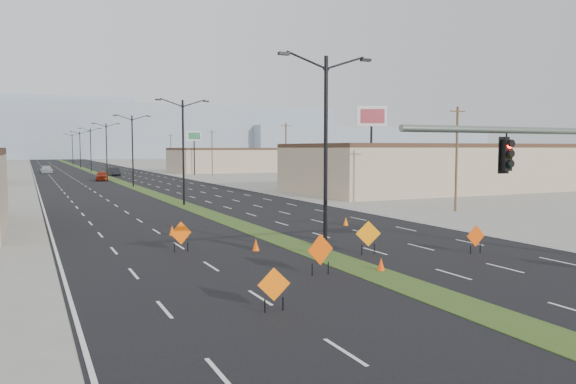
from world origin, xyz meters
name	(u,v)px	position (x,y,z in m)	size (l,w,h in m)	color
ground	(510,323)	(0.00, 0.00, 0.00)	(600.00, 600.00, 0.00)	gray
road_surface	(105,176)	(0.00, 100.00, 0.00)	(25.00, 400.00, 0.02)	black
median_strip	(105,176)	(0.00, 100.00, 0.00)	(2.00, 400.00, 0.04)	#294A1A
building_se_near	(433,169)	(34.00, 45.00, 2.75)	(36.00, 18.00, 5.50)	tan
building_se_far	(266,161)	(38.00, 110.00, 2.50)	(44.00, 16.00, 5.00)	tan
mesa_center	(134,132)	(40.00, 300.00, 14.00)	(220.00, 50.00, 28.00)	#8795A8
mesa_east	(363,142)	(180.00, 290.00, 9.00)	(160.00, 50.00, 18.00)	#8795A8
streetlight_0	(326,149)	(0.00, 12.00, 5.42)	(5.15, 0.24, 10.02)	black
streetlight_1	(183,149)	(0.00, 40.00, 5.42)	(5.15, 0.24, 10.02)	black
streetlight_2	(133,148)	(0.00, 68.00, 5.42)	(5.15, 0.24, 10.02)	black
streetlight_3	(107,148)	(0.00, 96.00, 5.42)	(5.15, 0.24, 10.02)	black
streetlight_4	(91,148)	(0.00, 124.00, 5.42)	(5.15, 0.24, 10.02)	black
streetlight_5	(80,148)	(0.00, 152.00, 5.42)	(5.15, 0.24, 10.02)	black
streetlight_6	(72,148)	(0.00, 180.00, 5.42)	(5.15, 0.24, 10.02)	black
utility_pole_0	(457,157)	(20.00, 25.00, 4.67)	(1.60, 0.20, 9.00)	#4C3823
utility_pole_1	(286,154)	(20.00, 60.00, 4.67)	(1.60, 0.20, 9.00)	#4C3823
utility_pole_2	(212,152)	(20.00, 95.00, 4.67)	(1.60, 0.20, 9.00)	#4C3823
utility_pole_3	(171,151)	(20.00, 130.00, 4.67)	(1.60, 0.20, 9.00)	#4C3823
car_left	(102,176)	(-2.18, 85.45, 0.82)	(1.94, 4.83, 1.65)	maroon
car_mid	(114,172)	(2.00, 101.41, 0.82)	(1.73, 4.95, 1.63)	black
car_far	(46,170)	(-9.69, 118.53, 0.82)	(2.29, 5.63, 1.63)	#A8ADB1
construction_sign_0	(274,286)	(-6.22, 4.24, 0.88)	(1.13, 0.19, 1.51)	#FF6605
construction_sign_1	(320,251)	(-2.25, 8.35, 1.06)	(1.34, 0.25, 1.80)	#DD4804
construction_sign_2	(181,234)	(-6.32, 16.20, 0.95)	(1.19, 0.35, 1.62)	#F35605
construction_sign_3	(368,235)	(2.21, 11.45, 1.03)	(1.27, 0.41, 1.75)	orange
construction_sign_5	(476,237)	(7.37, 9.29, 0.88)	(1.13, 0.09, 1.50)	#E04504
cone_0	(256,245)	(-2.63, 14.86, 0.33)	(0.40, 0.40, 0.66)	#FA4C05
cone_1	(381,265)	(0.58, 7.91, 0.30)	(0.36, 0.36, 0.61)	#FE3E05
cone_2	(346,221)	(6.76, 21.27, 0.30)	(0.36, 0.36, 0.60)	#FF6C05
cone_3	(172,230)	(-5.45, 21.94, 0.33)	(0.40, 0.40, 0.66)	#FF5105
pole_sign_east_near	(372,123)	(20.33, 38.68, 8.17)	(3.12, 1.63, 9.98)	black
pole_sign_east_far	(194,139)	(17.43, 98.81, 7.21)	(2.88, 1.14, 8.88)	black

